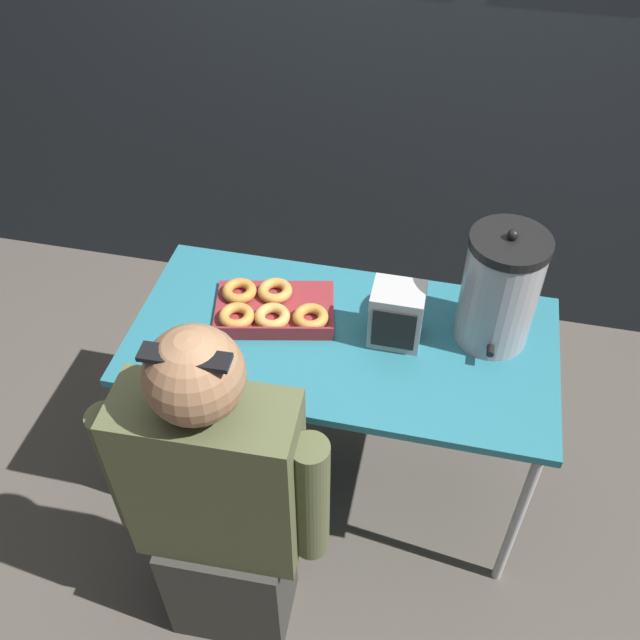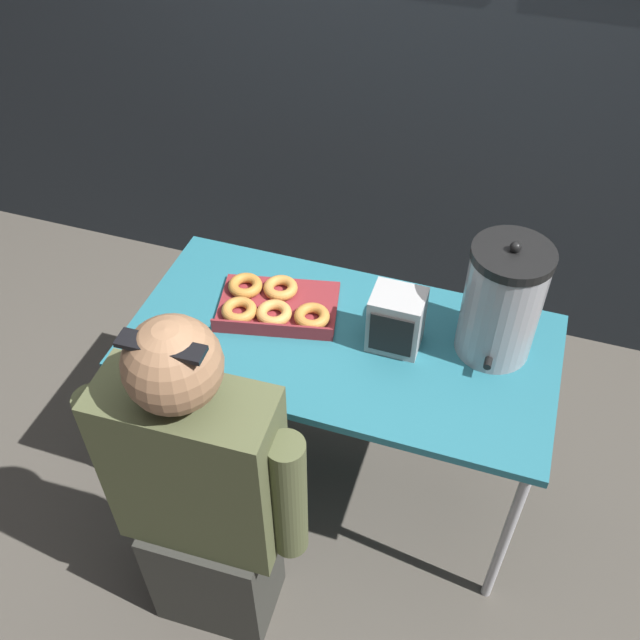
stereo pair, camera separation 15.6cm
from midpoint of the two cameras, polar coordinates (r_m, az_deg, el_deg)
name	(u,v)px [view 2 (the right image)]	position (r m, az deg, el deg)	size (l,w,h in m)	color
ground_plane	(337,476)	(2.79, 3.04, -12.44)	(12.00, 12.00, 0.00)	#4C473F
back_wall	(435,22)	(2.80, 10.88, 22.32)	(6.00, 0.11, 2.60)	#23282D
folding_table	(341,351)	(2.23, 3.71, -2.59)	(1.31, 0.65, 0.76)	#236675
donut_box	(273,305)	(2.26, -1.79, 1.16)	(0.42, 0.33, 0.05)	maroon
coffee_urn	(502,302)	(2.12, 16.42, 1.32)	(0.23, 0.26, 0.40)	#939399
cell_phone	(179,337)	(2.21, -9.28, -1.42)	(0.08, 0.15, 0.01)	black
space_heater	(396,320)	(2.13, 8.21, -0.11)	(0.16, 0.13, 0.20)	#9E9E9E
person_seated	(202,499)	(2.03, -7.21, -14.12)	(0.61, 0.26, 1.28)	#33332D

